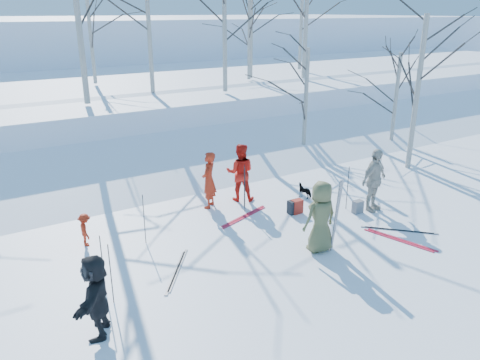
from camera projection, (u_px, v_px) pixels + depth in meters
ground at (270, 245)px, 11.94m from camera, size 120.00×120.00×0.00m
snow_ramp at (164, 166)px, 17.52m from camera, size 70.00×9.49×4.12m
snow_plateau at (92, 101)px, 25.27m from camera, size 70.00×18.00×2.20m
far_hill at (29, 53)px, 41.82m from camera, size 90.00×30.00×6.00m
skier_olive_center at (321, 217)px, 11.39m from camera, size 0.90×0.60×1.82m
skier_red_north at (209, 180)px, 13.96m from camera, size 0.74×0.73×1.73m
skier_redor_behind at (240, 172)px, 14.49m from camera, size 1.12×1.06×1.82m
skier_red_seated at (85, 230)px, 11.79m from camera, size 0.35×0.57×0.86m
skier_cream_east at (374, 180)px, 13.72m from camera, size 1.18×0.67×1.89m
skier_grey_west at (96, 296)px, 8.41m from camera, size 1.10×1.55×1.61m
dog at (305, 191)px, 14.91m from camera, size 0.41×0.58×0.45m
upright_ski_left at (336, 217)px, 11.30m from camera, size 0.10×0.17×1.90m
upright_ski_right at (337, 215)px, 11.37m from camera, size 0.09×0.23×1.89m
ski_pair_a at (177, 271)px, 10.74m from camera, size 2.01×2.09×0.02m
ski_pair_b at (244, 217)px, 13.55m from camera, size 1.38×2.02×0.02m
ski_pair_c at (400, 240)px, 12.18m from camera, size 1.24×2.01×0.02m
ski_pair_d at (399, 230)px, 12.71m from camera, size 2.10×2.10×0.02m
ski_pole_a at (144, 219)px, 11.82m from camera, size 0.02×0.02×1.34m
ski_pole_b at (244, 186)px, 14.06m from camera, size 0.02×0.02×1.34m
ski_pole_c at (348, 188)px, 13.89m from camera, size 0.02×0.02×1.34m
ski_pole_d at (111, 274)px, 9.37m from camera, size 0.02×0.02×1.34m
ski_pole_e at (103, 265)px, 9.71m from camera, size 0.02×0.02×1.34m
ski_pole_f at (245, 190)px, 13.70m from camera, size 0.02×0.02×1.34m
backpack_red at (297, 207)px, 13.75m from camera, size 0.32×0.22×0.42m
backpack_grey at (358, 207)px, 13.78m from camera, size 0.30×0.20×0.38m
backpack_dark at (294, 207)px, 13.74m from camera, size 0.34×0.24×0.40m
birch_plateau_a at (302, 13)px, 27.87m from camera, size 5.21×5.21×6.59m
birch_plateau_d at (225, 19)px, 20.06m from camera, size 4.92×4.92×6.17m
birch_plateau_g at (149, 26)px, 19.92m from camera, size 4.51×4.51×5.58m
birch_plateau_h at (251, 34)px, 24.46m from camera, size 3.78×3.78×4.54m
birch_plateau_i at (249, 34)px, 24.00m from camera, size 3.78×3.78×4.54m
birch_plateau_j at (90, 34)px, 22.57m from camera, size 3.88×3.88×4.68m
birch_edge_b at (417, 95)px, 16.87m from camera, size 4.49×4.49×5.55m
birch_edge_c at (396, 100)px, 20.08m from camera, size 3.39×3.39×3.99m
birch_edge_e at (306, 104)px, 18.54m from camera, size 3.61×3.61×4.30m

